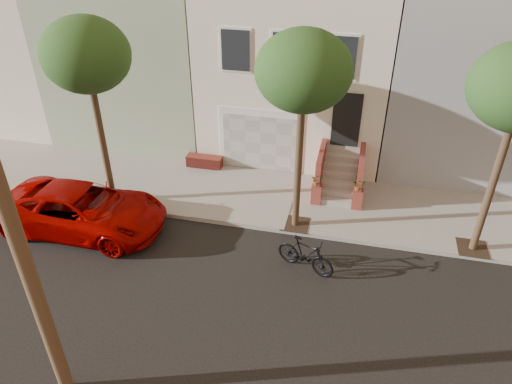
# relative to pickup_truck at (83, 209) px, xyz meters

# --- Properties ---
(ground) EXTENTS (90.00, 90.00, 0.00)m
(ground) POSITION_rel_pickup_truck_xyz_m (5.69, -2.33, -0.75)
(ground) COLOR black
(ground) RESTS_ON ground
(sidewalk) EXTENTS (40.00, 3.70, 0.15)m
(sidewalk) POSITION_rel_pickup_truck_xyz_m (5.69, 3.02, -0.67)
(sidewalk) COLOR gray
(sidewalk) RESTS_ON ground
(house_row) EXTENTS (33.10, 11.70, 7.00)m
(house_row) POSITION_rel_pickup_truck_xyz_m (5.69, 8.85, 2.90)
(house_row) COLOR beige
(house_row) RESTS_ON sidewalk
(tree_left) EXTENTS (2.70, 2.57, 6.30)m
(tree_left) POSITION_rel_pickup_truck_xyz_m (0.19, 1.57, 4.51)
(tree_left) COLOR #2D2116
(tree_left) RESTS_ON sidewalk
(tree_mid) EXTENTS (2.70, 2.57, 6.30)m
(tree_mid) POSITION_rel_pickup_truck_xyz_m (6.69, 1.57, 4.51)
(tree_mid) COLOR #2D2116
(tree_mid) RESTS_ON sidewalk
(pickup_truck) EXTENTS (5.40, 2.51, 1.50)m
(pickup_truck) POSITION_rel_pickup_truck_xyz_m (0.00, 0.00, 0.00)
(pickup_truck) COLOR #9C0200
(pickup_truck) RESTS_ON ground
(motorcycle) EXTENTS (1.88, 1.13, 1.09)m
(motorcycle) POSITION_rel_pickup_truck_xyz_m (7.28, -0.37, -0.20)
(motorcycle) COLOR black
(motorcycle) RESTS_ON ground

